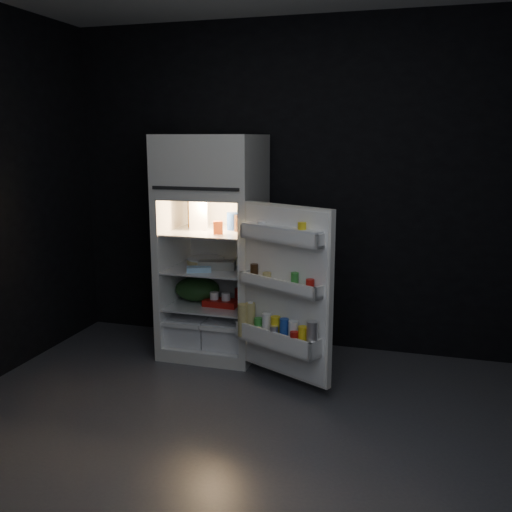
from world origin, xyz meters
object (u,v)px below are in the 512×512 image
(milk_jug, at_px, (199,215))
(egg_carton, at_px, (217,265))
(refrigerator, at_px, (214,238))
(yogurt_tray, at_px, (221,303))
(fridge_door, at_px, (283,296))

(milk_jug, relative_size, egg_carton, 0.83)
(egg_carton, bearing_deg, refrigerator, 107.24)
(milk_jug, height_order, yogurt_tray, milk_jug)
(fridge_door, height_order, yogurt_tray, fridge_door)
(milk_jug, distance_m, yogurt_tray, 0.73)
(egg_carton, height_order, yogurt_tray, egg_carton)
(refrigerator, distance_m, egg_carton, 0.23)
(fridge_door, xyz_separation_m, yogurt_tray, (-0.62, 0.44, -0.23))
(refrigerator, bearing_deg, egg_carton, -60.25)
(refrigerator, bearing_deg, fridge_door, -37.41)
(fridge_door, height_order, egg_carton, fridge_door)
(egg_carton, relative_size, yogurt_tray, 1.04)
(refrigerator, relative_size, fridge_door, 1.46)
(egg_carton, bearing_deg, milk_jug, 139.09)
(fridge_door, height_order, milk_jug, fridge_door)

